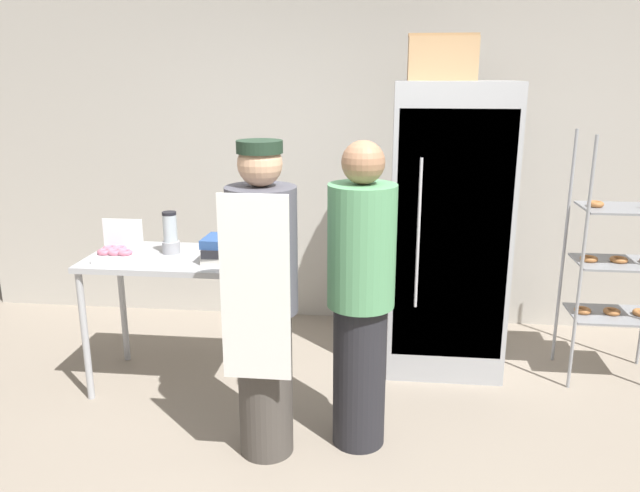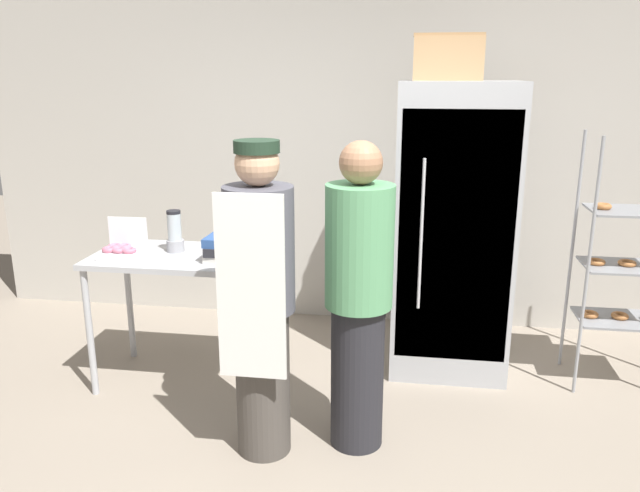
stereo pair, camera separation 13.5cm
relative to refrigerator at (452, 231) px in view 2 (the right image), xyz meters
name	(u,v)px [view 2 (the right image)]	position (x,y,z in m)	size (l,w,h in m)	color
back_wall	(362,159)	(-0.69, 0.84, 0.37)	(6.40, 0.12, 2.71)	#B7B2A8
refrigerator	(452,231)	(0.00, 0.00, 0.00)	(0.78, 0.73, 1.98)	#ADAFB5
baking_rack	(627,267)	(1.11, -0.10, -0.18)	(0.61, 0.44, 1.67)	#93969B
prep_counter	(182,270)	(-1.75, -0.51, -0.20)	(1.14, 0.65, 0.89)	#ADAFB5
donut_box	(122,250)	(-2.09, -0.64, -0.05)	(0.27, 0.20, 0.24)	white
blender_pitcher	(175,233)	(-1.81, -0.45, 0.02)	(0.11, 0.11, 0.28)	#99999E
binder_stack	(232,248)	(-1.38, -0.58, -0.02)	(0.33, 0.26, 0.15)	silver
cardboard_storage_box	(448,58)	(-0.09, 0.06, 1.13)	(0.45, 0.26, 0.29)	tan
person_baker	(260,299)	(-1.04, -1.24, -0.10)	(0.36, 0.38, 1.71)	#47423D
person_customer	(359,298)	(-0.54, -1.09, -0.12)	(0.36, 0.36, 1.70)	#232328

